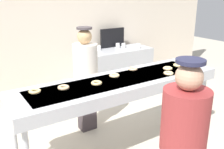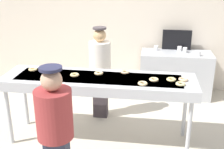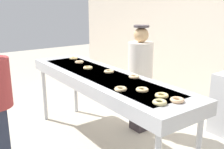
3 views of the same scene
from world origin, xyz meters
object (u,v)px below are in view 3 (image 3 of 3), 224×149
(plain_donut_6, at_px, (74,58))
(plain_donut_8, at_px, (142,90))
(plain_donut_5, at_px, (79,62))
(fryer_conveyor, at_px, (102,81))
(plain_donut_1, at_px, (109,71))
(plain_donut_3, at_px, (177,100))
(plain_donut_0, at_px, (88,68))
(worker_baker, at_px, (140,72))
(plain_donut_2, at_px, (134,77))
(plain_donut_7, at_px, (121,89))
(plain_donut_4, at_px, (160,102))
(plain_donut_9, at_px, (162,96))

(plain_donut_6, distance_m, plain_donut_8, 1.81)
(plain_donut_6, bearing_deg, plain_donut_5, -11.80)
(fryer_conveyor, height_order, plain_donut_5, plain_donut_5)
(plain_donut_5, bearing_deg, plain_donut_6, 168.20)
(plain_donut_1, distance_m, plain_donut_3, 1.19)
(plain_donut_3, relative_size, plain_donut_8, 1.00)
(plain_donut_0, bearing_deg, worker_baker, 72.10)
(plain_donut_8, bearing_deg, plain_donut_2, 149.31)
(plain_donut_7, xyz_separation_m, worker_baker, (-0.74, 0.92, -0.13))
(plain_donut_5, bearing_deg, fryer_conveyor, -6.13)
(plain_donut_1, relative_size, plain_donut_8, 1.00)
(plain_donut_8, bearing_deg, worker_baker, 139.26)
(plain_donut_2, distance_m, plain_donut_8, 0.49)
(plain_donut_2, height_order, worker_baker, worker_baker)
(plain_donut_0, bearing_deg, plain_donut_4, -5.42)
(plain_donut_0, xyz_separation_m, plain_donut_9, (1.35, 0.00, 0.00))
(plain_donut_3, height_order, plain_donut_4, same)
(plain_donut_2, xyz_separation_m, plain_donut_7, (0.27, -0.41, 0.00))
(fryer_conveyor, height_order, plain_donut_8, plain_donut_8)
(plain_donut_2, distance_m, plain_donut_3, 0.84)
(plain_donut_5, distance_m, plain_donut_6, 0.31)
(plain_donut_1, xyz_separation_m, worker_baker, (-0.09, 0.61, -0.13))
(plain_donut_5, bearing_deg, plain_donut_1, 3.29)
(plain_donut_5, relative_size, plain_donut_8, 1.00)
(plain_donut_4, xyz_separation_m, plain_donut_7, (-0.49, -0.05, 0.00))
(plain_donut_4, bearing_deg, plain_donut_5, 173.40)
(plain_donut_8, bearing_deg, plain_donut_0, 178.39)
(fryer_conveyor, xyz_separation_m, plain_donut_2, (0.36, 0.22, 0.10))
(plain_donut_0, height_order, worker_baker, worker_baker)
(plain_donut_2, bearing_deg, plain_donut_3, -12.83)
(plain_donut_0, distance_m, worker_baker, 0.78)
(plain_donut_4, relative_size, plain_donut_5, 1.00)
(fryer_conveyor, xyz_separation_m, worker_baker, (-0.11, 0.73, -0.03))
(plain_donut_2, xyz_separation_m, plain_donut_3, (0.82, -0.19, 0.00))
(plain_donut_2, bearing_deg, plain_donut_7, -56.35)
(plain_donut_1, bearing_deg, fryer_conveyor, -82.46)
(plain_donut_5, bearing_deg, plain_donut_3, -1.31)
(plain_donut_1, bearing_deg, plain_donut_6, 178.72)
(plain_donut_1, bearing_deg, plain_donut_7, -25.47)
(plain_donut_3, xyz_separation_m, plain_donut_9, (-0.16, -0.03, 0.00))
(plain_donut_2, xyz_separation_m, plain_donut_5, (-1.08, -0.14, 0.00))
(plain_donut_5, bearing_deg, plain_donut_9, -2.34)
(plain_donut_9, bearing_deg, worker_baker, 147.01)
(plain_donut_1, distance_m, plain_donut_6, 1.01)
(fryer_conveyor, distance_m, plain_donut_7, 0.66)
(plain_donut_5, xyz_separation_m, plain_donut_6, (-0.30, 0.06, 0.00))
(plain_donut_8, xyz_separation_m, plain_donut_9, (0.23, 0.03, 0.00))
(plain_donut_3, bearing_deg, plain_donut_5, 178.69)
(plain_donut_4, relative_size, plain_donut_6, 1.00)
(plain_donut_1, relative_size, plain_donut_4, 1.00)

